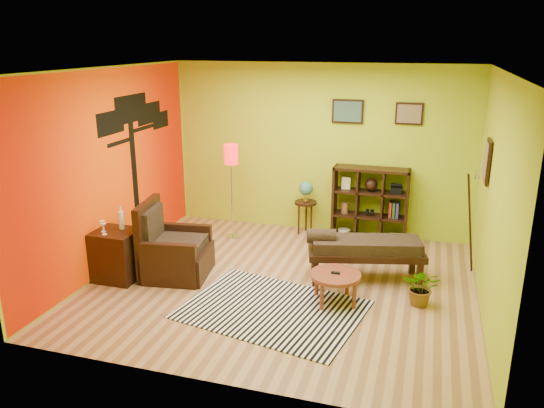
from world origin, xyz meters
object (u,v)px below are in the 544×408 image
(coffee_table, at_px, (335,278))
(potted_plant, at_px, (422,291))
(side_cabinet, at_px, (117,255))
(globe_table, at_px, (306,194))
(armchair, at_px, (172,253))
(cube_shelf, at_px, (371,204))
(floor_lamp, at_px, (231,163))
(bench, at_px, (363,248))

(coffee_table, distance_m, potted_plant, 1.07)
(side_cabinet, xyz_separation_m, globe_table, (2.04, 2.47, 0.34))
(armchair, height_order, cube_shelf, cube_shelf)
(side_cabinet, bearing_deg, floor_lamp, 64.11)
(coffee_table, distance_m, side_cabinet, 2.97)
(bench, bearing_deg, floor_lamp, 156.18)
(armchair, bearing_deg, globe_table, 57.13)
(bench, distance_m, potted_plant, 1.00)
(globe_table, bearing_deg, side_cabinet, -129.57)
(coffee_table, bearing_deg, cube_shelf, 86.43)
(potted_plant, bearing_deg, floor_lamp, 153.47)
(floor_lamp, xyz_separation_m, potted_plant, (3.06, -1.53, -1.08))
(side_cabinet, bearing_deg, bench, 16.34)
(coffee_table, bearing_deg, floor_lamp, 138.99)
(armchair, distance_m, bench, 2.61)
(coffee_table, height_order, cube_shelf, cube_shelf)
(globe_table, bearing_deg, floor_lamp, -154.05)
(armchair, height_order, potted_plant, armchair)
(armchair, xyz_separation_m, side_cabinet, (-0.66, -0.33, 0.03))
(cube_shelf, distance_m, potted_plant, 2.31)
(armchair, relative_size, cube_shelf, 0.87)
(armchair, relative_size, side_cabinet, 1.04)
(armchair, bearing_deg, coffee_table, -4.03)
(potted_plant, bearing_deg, side_cabinet, -174.19)
(side_cabinet, distance_m, globe_table, 3.23)
(armchair, distance_m, floor_lamp, 1.88)
(globe_table, xyz_separation_m, bench, (1.16, -1.54, -0.23))
(globe_table, distance_m, potted_plant, 2.89)
(cube_shelf, bearing_deg, coffee_table, -93.57)
(side_cabinet, bearing_deg, potted_plant, 5.81)
(floor_lamp, height_order, cube_shelf, floor_lamp)
(coffee_table, bearing_deg, potted_plant, 12.90)
(cube_shelf, height_order, potted_plant, cube_shelf)
(coffee_table, bearing_deg, armchair, 175.97)
(floor_lamp, xyz_separation_m, cube_shelf, (2.17, 0.57, -0.66))
(side_cabinet, height_order, potted_plant, side_cabinet)
(coffee_table, relative_size, floor_lamp, 0.40)
(armchair, distance_m, cube_shelf, 3.29)
(floor_lamp, distance_m, potted_plant, 3.59)
(floor_lamp, xyz_separation_m, bench, (2.26, -1.00, -0.81))
(armchair, distance_m, side_cabinet, 0.74)
(cube_shelf, relative_size, bench, 0.73)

